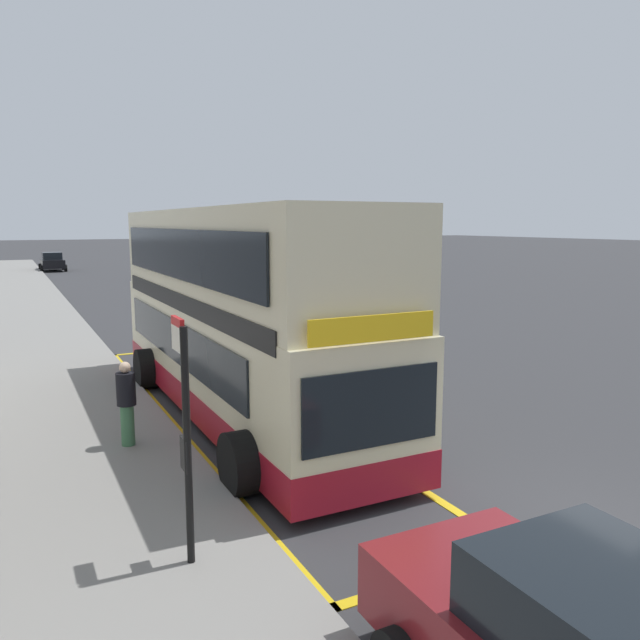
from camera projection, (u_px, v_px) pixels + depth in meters
name	position (u px, v px, depth m)	size (l,w,h in m)	color
ground_plane	(137.00, 294.00, 36.39)	(260.00, 260.00, 0.00)	#333335
pavement_near	(3.00, 299.00, 33.25)	(6.00, 76.00, 0.14)	gray
double_decker_bus	(237.00, 320.00, 13.31)	(3.18, 11.07, 4.40)	beige
bus_bay_markings	(230.00, 411.00, 13.73)	(2.83, 14.73, 0.01)	gold
bus_stop_sign	(185.00, 424.00, 7.19)	(0.09, 0.51, 2.90)	black
parked_car_black_kerbside	(52.00, 262.00, 53.70)	(2.09, 4.20, 1.62)	black
parked_car_silver_across	(181.00, 269.00, 45.10)	(2.09, 4.20, 1.62)	#B2B5BA
pedestrian_further_back	(126.00, 401.00, 11.15)	(0.34, 0.34, 1.54)	#3F724C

